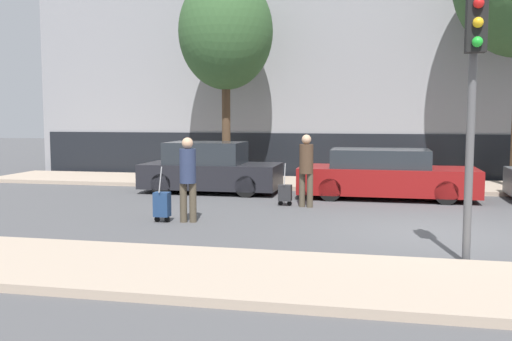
# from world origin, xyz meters

# --- Properties ---
(ground_plane) EXTENTS (80.00, 80.00, 0.00)m
(ground_plane) POSITION_xyz_m (0.00, 0.00, 0.00)
(ground_plane) COLOR #4C4C4F
(sidewalk_near) EXTENTS (28.00, 2.50, 0.12)m
(sidewalk_near) POSITION_xyz_m (0.00, -3.75, 0.06)
(sidewalk_near) COLOR tan
(sidewalk_near) RESTS_ON ground_plane
(sidewalk_far) EXTENTS (28.00, 3.00, 0.12)m
(sidewalk_far) POSITION_xyz_m (0.00, 7.00, 0.06)
(sidewalk_far) COLOR tan
(sidewalk_far) RESTS_ON ground_plane
(building_facade) EXTENTS (28.00, 2.44, 10.59)m
(building_facade) POSITION_xyz_m (0.00, 10.39, 5.28)
(building_facade) COLOR gray
(building_facade) RESTS_ON ground_plane
(parked_car_0) EXTENTS (3.95, 1.77, 1.47)m
(parked_car_0) POSITION_xyz_m (-5.81, 4.70, 0.68)
(parked_car_0) COLOR black
(parked_car_0) RESTS_ON ground_plane
(parked_car_1) EXTENTS (4.69, 1.77, 1.33)m
(parked_car_1) POSITION_xyz_m (-0.83, 4.49, 0.63)
(parked_car_1) COLOR maroon
(parked_car_1) RESTS_ON ground_plane
(pedestrian_left) EXTENTS (0.35, 0.34, 1.78)m
(pedestrian_left) POSITION_xyz_m (-4.90, 0.07, 1.01)
(pedestrian_left) COLOR #4C4233
(pedestrian_left) RESTS_ON ground_plane
(trolley_left) EXTENTS (0.34, 0.29, 1.17)m
(trolley_left) POSITION_xyz_m (-5.44, -0.03, 0.37)
(trolley_left) COLOR navy
(trolley_left) RESTS_ON ground_plane
(pedestrian_right) EXTENTS (0.35, 0.34, 1.77)m
(pedestrian_right) POSITION_xyz_m (-2.73, 2.58, 1.01)
(pedestrian_right) COLOR #4C4233
(pedestrian_right) RESTS_ON ground_plane
(trolley_right) EXTENTS (0.34, 0.29, 1.06)m
(trolley_right) POSITION_xyz_m (-3.27, 2.70, 0.32)
(trolley_right) COLOR #262628
(trolley_right) RESTS_ON ground_plane
(traffic_light) EXTENTS (0.28, 0.47, 3.92)m
(traffic_light) POSITION_xyz_m (0.30, -2.36, 2.79)
(traffic_light) COLOR #515154
(traffic_light) RESTS_ON ground_plane
(bare_tree_near_crossing) EXTENTS (3.09, 3.09, 6.73)m
(bare_tree_near_crossing) POSITION_xyz_m (-5.97, 7.16, 4.94)
(bare_tree_near_crossing) COLOR #4C3826
(bare_tree_near_crossing) RESTS_ON sidewalk_far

